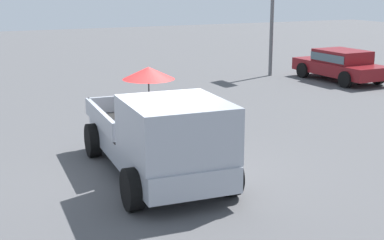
% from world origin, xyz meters
% --- Properties ---
extents(ground_plane, '(80.00, 80.00, 0.00)m').
position_xyz_m(ground_plane, '(0.00, 0.00, 0.00)').
color(ground_plane, '#4C4C4F').
extents(pickup_truck_main, '(5.15, 2.49, 2.21)m').
position_xyz_m(pickup_truck_main, '(0.45, -0.02, 0.96)').
color(pickup_truck_main, black).
rests_on(pickup_truck_main, ground).
extents(parked_sedan_near, '(4.36, 2.10, 1.33)m').
position_xyz_m(parked_sedan_near, '(-7.72, 11.45, 0.74)').
color(parked_sedan_near, black).
rests_on(parked_sedan_near, ground).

